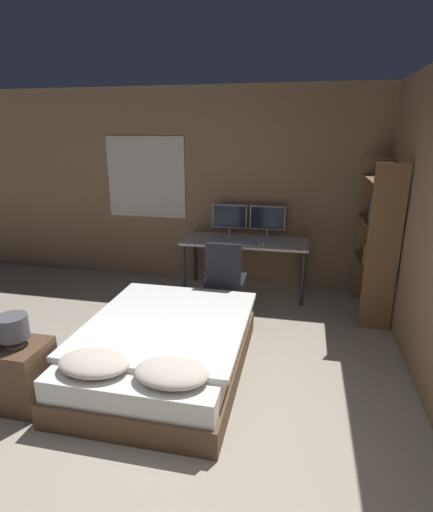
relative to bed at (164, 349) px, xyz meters
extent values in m
plane|color=#9E9384|center=(0.39, -1.37, -0.23)|extent=(20.00, 20.00, 0.00)
cube|color=#8E7051|center=(0.39, 2.46, 1.12)|extent=(12.00, 0.06, 2.70)
cube|color=silver|center=(-1.08, 2.42, 1.25)|extent=(1.16, 0.01, 1.14)
cube|color=black|center=(-1.08, 2.43, 1.25)|extent=(1.08, 0.01, 1.06)
cube|color=brown|center=(0.00, 0.02, -0.12)|extent=(1.39, 1.91, 0.22)
cube|color=white|center=(0.00, 0.02, 0.08)|extent=(1.33, 1.85, 0.19)
cube|color=white|center=(0.00, 0.14, 0.20)|extent=(1.43, 1.60, 0.05)
ellipsoid|color=beige|center=(-0.30, -0.68, 0.24)|extent=(0.55, 0.38, 0.13)
ellipsoid|color=beige|center=(0.30, -0.68, 0.24)|extent=(0.55, 0.38, 0.13)
cube|color=brown|center=(-0.97, -0.67, 0.03)|extent=(0.44, 0.40, 0.53)
cylinder|color=gray|center=(-0.97, -0.67, 0.30)|extent=(0.16, 0.16, 0.01)
cylinder|color=gray|center=(-0.97, -0.67, 0.34)|extent=(0.02, 0.02, 0.05)
cylinder|color=#4C4C51|center=(-0.97, -0.67, 0.45)|extent=(0.24, 0.24, 0.18)
cube|color=beige|center=(0.43, 2.05, 0.48)|extent=(1.64, 0.68, 0.03)
cylinder|color=#2D2D33|center=(-0.34, 1.76, 0.12)|extent=(0.05, 0.05, 0.70)
cylinder|color=#2D2D33|center=(1.20, 1.76, 0.12)|extent=(0.05, 0.05, 0.70)
cylinder|color=#2D2D33|center=(-0.34, 2.34, 0.12)|extent=(0.05, 0.05, 0.70)
cylinder|color=#2D2D33|center=(1.20, 2.34, 0.12)|extent=(0.05, 0.05, 0.70)
cylinder|color=#B7B7BC|center=(0.17, 2.29, 0.51)|extent=(0.16, 0.16, 0.01)
cylinder|color=#B7B7BC|center=(0.17, 2.29, 0.56)|extent=(0.03, 0.03, 0.09)
cube|color=#B7B7BC|center=(0.17, 2.29, 0.76)|extent=(0.48, 0.03, 0.32)
cube|color=#192338|center=(0.17, 2.28, 0.76)|extent=(0.45, 0.00, 0.29)
cylinder|color=#B7B7BC|center=(0.69, 2.29, 0.51)|extent=(0.16, 0.16, 0.01)
cylinder|color=#B7B7BC|center=(0.69, 2.29, 0.56)|extent=(0.03, 0.03, 0.09)
cube|color=#B7B7BC|center=(0.69, 2.29, 0.76)|extent=(0.48, 0.03, 0.32)
cube|color=#192338|center=(0.69, 2.28, 0.76)|extent=(0.45, 0.00, 0.29)
cube|color=#B7B7BC|center=(0.43, 1.82, 0.51)|extent=(0.34, 0.13, 0.02)
ellipsoid|color=#B7B7BC|center=(0.69, 1.82, 0.52)|extent=(0.07, 0.05, 0.04)
cylinder|color=black|center=(0.32, 1.29, -0.21)|extent=(0.52, 0.52, 0.04)
cylinder|color=gray|center=(0.32, 1.29, -0.01)|extent=(0.05, 0.05, 0.37)
cube|color=black|center=(0.32, 1.29, 0.21)|extent=(0.44, 0.44, 0.07)
cube|color=black|center=(0.32, 1.10, 0.48)|extent=(0.40, 0.05, 0.46)
cube|color=brown|center=(2.00, 1.28, 0.68)|extent=(0.34, 0.02, 1.82)
cube|color=brown|center=(2.00, 2.13, 0.68)|extent=(0.34, 0.02, 1.82)
cube|color=brown|center=(2.00, 1.71, 0.40)|extent=(0.34, 0.82, 0.02)
cube|color=brown|center=(2.00, 1.71, 0.90)|extent=(0.34, 0.82, 0.02)
cube|color=brown|center=(2.00, 1.71, 1.37)|extent=(0.34, 0.82, 0.02)
cube|color=#337042|center=(2.00, 1.32, 0.50)|extent=(0.28, 0.03, 0.18)
cube|color=#B2332D|center=(2.00, 1.36, 0.51)|extent=(0.28, 0.02, 0.19)
cube|color=orange|center=(2.00, 1.39, 0.51)|extent=(0.28, 0.03, 0.19)
cube|color=gold|center=(2.00, 1.42, 0.51)|extent=(0.28, 0.02, 0.19)
cube|color=#2D4784|center=(2.00, 1.46, 0.50)|extent=(0.28, 0.04, 0.18)
cube|color=#337042|center=(2.00, 1.51, 0.50)|extent=(0.28, 0.04, 0.17)
cube|color=gold|center=(2.00, 1.56, 0.51)|extent=(0.28, 0.04, 0.20)
cube|color=orange|center=(2.00, 1.61, 0.53)|extent=(0.28, 0.04, 0.22)
cube|color=#B2332D|center=(2.00, 1.32, 0.99)|extent=(0.28, 0.03, 0.17)
cube|color=#7A387F|center=(2.00, 1.37, 1.04)|extent=(0.28, 0.03, 0.26)
cube|color=orange|center=(2.00, 1.40, 1.01)|extent=(0.28, 0.03, 0.21)
cube|color=#BCB29E|center=(2.00, 1.44, 1.01)|extent=(0.28, 0.04, 0.21)
cube|color=#B2332D|center=(2.00, 1.49, 1.02)|extent=(0.28, 0.03, 0.23)
cube|color=#337042|center=(2.00, 1.53, 1.02)|extent=(0.28, 0.04, 0.22)
cube|color=#2D4784|center=(2.00, 1.58, 1.04)|extent=(0.28, 0.02, 0.27)
cube|color=#28282D|center=(2.00, 1.61, 1.03)|extent=(0.28, 0.03, 0.25)
camera|label=1|loc=(1.14, -3.02, 1.89)|focal=28.00mm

